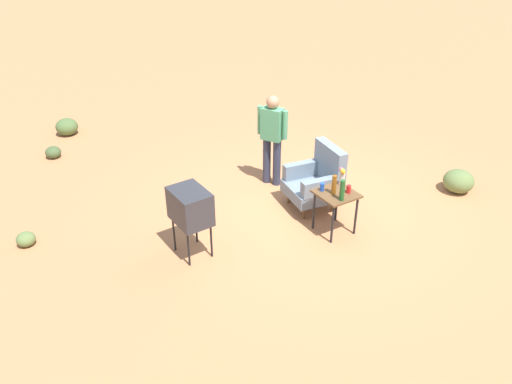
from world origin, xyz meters
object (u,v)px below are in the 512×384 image
object	(u,v)px
soda_can_red	(349,189)
tv_on_stand	(190,207)
flower_vase	(342,176)
soda_can_blue	(322,187)
side_table	(336,199)
bottle_tall_amber	(334,185)
armchair	(317,179)
person_standing	(272,135)
bottle_wine_green	(342,190)

from	to	relation	value
soda_can_red	tv_on_stand	bearing A→B (deg)	-107.10
tv_on_stand	flower_vase	xyz separation A→B (m)	(0.43, 2.32, 0.04)
soda_can_blue	side_table	bearing A→B (deg)	40.80
bottle_tall_amber	side_table	bearing A→B (deg)	83.31
soda_can_blue	soda_can_red	bearing A→B (deg)	49.32
armchair	person_standing	distance (m)	1.16
bottle_tall_amber	soda_can_red	size ratio (longest dim) A/B	2.46
bottle_tall_amber	soda_can_red	xyz separation A→B (m)	(0.09, 0.21, -0.09)
bottle_wine_green	soda_can_red	world-z (taller)	bottle_wine_green
tv_on_stand	soda_can_blue	size ratio (longest dim) A/B	8.44
tv_on_stand	soda_can_red	xyz separation A→B (m)	(0.69, 2.24, -0.05)
soda_can_blue	flower_vase	xyz separation A→B (m)	(-0.00, 0.38, 0.09)
side_table	bottle_wine_green	distance (m)	0.34
bottle_wine_green	side_table	bearing A→B (deg)	159.44
tv_on_stand	bottle_tall_amber	xyz separation A→B (m)	(0.59, 2.03, 0.04)
armchair	soda_can_red	distance (m)	0.87
person_standing	soda_can_blue	world-z (taller)	person_standing
bottle_wine_green	flower_vase	size ratio (longest dim) A/B	1.21
soda_can_red	side_table	bearing A→B (deg)	-119.85
tv_on_stand	soda_can_red	size ratio (longest dim) A/B	8.44
person_standing	flower_vase	world-z (taller)	person_standing
armchair	bottle_wine_green	distance (m)	1.04
person_standing	bottle_tall_amber	size ratio (longest dim) A/B	5.47
tv_on_stand	person_standing	world-z (taller)	person_standing
side_table	person_standing	world-z (taller)	person_standing
tv_on_stand	bottle_tall_amber	world-z (taller)	tv_on_stand
flower_vase	armchair	bearing A→B (deg)	-179.05
armchair	side_table	world-z (taller)	armchair
soda_can_blue	flower_vase	distance (m)	0.39
bottle_wine_green	soda_can_blue	xyz separation A→B (m)	(-0.36, -0.07, -0.10)
soda_can_red	soda_can_blue	distance (m)	0.39
side_table	bottle_wine_green	size ratio (longest dim) A/B	2.11
person_standing	side_table	bearing A→B (deg)	-0.84
side_table	flower_vase	xyz separation A→B (m)	(-0.17, 0.23, 0.25)
armchair	bottle_wine_green	xyz separation A→B (m)	(0.94, -0.30, 0.34)
armchair	bottle_tall_amber	xyz separation A→B (m)	(0.74, -0.28, 0.33)
soda_can_blue	tv_on_stand	bearing A→B (deg)	-102.60
soda_can_red	flower_vase	distance (m)	0.28
side_table	person_standing	size ratio (longest dim) A/B	0.41
side_table	bottle_wine_green	world-z (taller)	bottle_wine_green
side_table	soda_can_red	bearing A→B (deg)	60.15
bottle_wine_green	armchair	bearing A→B (deg)	162.57
armchair	side_table	distance (m)	0.78
soda_can_red	flower_vase	world-z (taller)	flower_vase
armchair	flower_vase	size ratio (longest dim) A/B	4.00
bottle_wine_green	soda_can_blue	size ratio (longest dim) A/B	2.62
bottle_tall_amber	soda_can_red	distance (m)	0.24
armchair	bottle_tall_amber	bearing A→B (deg)	-20.61
tv_on_stand	person_standing	distance (m)	2.43
soda_can_red	bottle_tall_amber	bearing A→B (deg)	-114.27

